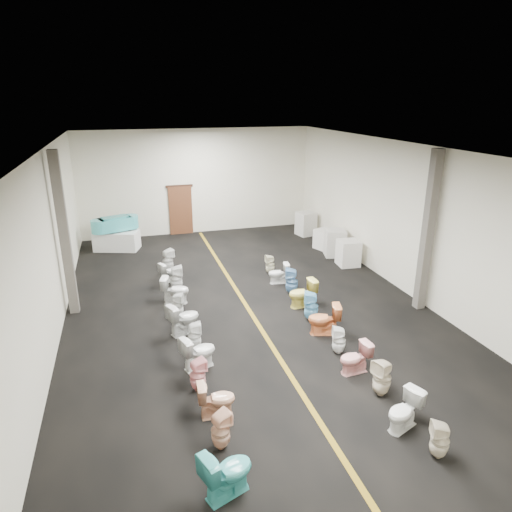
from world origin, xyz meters
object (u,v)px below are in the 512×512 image
at_px(toilet_right_3, 355,358).
at_px(toilet_left_8, 175,290).
at_px(appliance_crate_d, 306,224).
at_px(toilet_right_7, 302,293).
at_px(toilet_left_9, 176,278).
at_px(toilet_right_1, 404,411).
at_px(toilet_left_11, 168,261).
at_px(toilet_right_8, 292,281).
at_px(toilet_right_5, 324,319).
at_px(display_table, 117,241).
at_px(toilet_left_3, 198,375).
at_px(toilet_right_10, 270,265).
at_px(toilet_left_2, 216,399).
at_px(toilet_right_4, 339,340).
at_px(appliance_crate_b, 335,243).
at_px(toilet_left_4, 199,352).
at_px(toilet_left_1, 221,431).
at_px(toilet_left_5, 195,336).
at_px(toilet_right_9, 279,273).
at_px(toilet_left_10, 169,272).
at_px(toilet_right_2, 382,378).
at_px(toilet_right_0, 440,440).
at_px(appliance_crate_a, 348,253).
at_px(toilet_left_6, 184,318).
at_px(toilet_left_0, 227,472).
at_px(toilet_right_6, 311,306).
at_px(appliance_crate_c, 325,239).

bearing_deg(toilet_right_3, toilet_left_8, -149.77).
relative_size(appliance_crate_d, toilet_right_7, 1.24).
distance_m(toilet_left_9, toilet_right_1, 8.12).
distance_m(toilet_left_11, toilet_right_8, 4.55).
distance_m(toilet_left_8, toilet_right_5, 4.50).
bearing_deg(display_table, toilet_left_3, -81.28).
bearing_deg(toilet_right_10, toilet_left_2, -26.35).
xyz_separation_m(toilet_right_3, toilet_right_4, (0.02, 0.82, -0.01)).
distance_m(appliance_crate_b, toilet_left_9, 6.43).
distance_m(toilet_left_4, toilet_left_11, 6.19).
height_order(toilet_left_1, toilet_right_1, toilet_right_1).
distance_m(toilet_left_5, toilet_right_9, 4.66).
relative_size(toilet_left_5, toilet_left_11, 0.85).
distance_m(toilet_left_1, toilet_left_9, 7.02).
height_order(toilet_left_2, toilet_left_8, toilet_left_8).
height_order(toilet_left_10, toilet_right_7, toilet_right_7).
bearing_deg(appliance_crate_b, toilet_right_2, -109.41).
bearing_deg(toilet_right_0, toilet_left_4, -115.76).
relative_size(toilet_right_2, toilet_right_8, 0.97).
xyz_separation_m(appliance_crate_a, toilet_left_3, (-6.41, -5.85, -0.10)).
distance_m(toilet_left_6, toilet_right_8, 3.83).
bearing_deg(toilet_right_2, toilet_left_4, -139.70).
height_order(toilet_left_5, toilet_right_1, toilet_right_1).
bearing_deg(toilet_right_5, toilet_right_3, 13.31).
height_order(toilet_left_3, toilet_left_8, toilet_left_8).
height_order(toilet_left_0, toilet_left_6, toilet_left_0).
height_order(toilet_left_9, toilet_right_7, toilet_left_9).
xyz_separation_m(display_table, toilet_left_10, (1.63, -3.91, -0.04)).
distance_m(toilet_left_0, toilet_right_10, 9.22).
height_order(toilet_right_1, toilet_right_3, toilet_right_1).
distance_m(toilet_left_2, toilet_right_1, 3.45).
bearing_deg(toilet_right_9, toilet_right_5, 6.64).
xyz_separation_m(toilet_left_3, toilet_right_6, (3.46, 2.25, 0.06)).
bearing_deg(appliance_crate_a, toilet_right_4, -119.18).
xyz_separation_m(display_table, toilet_right_9, (5.01, -5.07, -0.03)).
bearing_deg(toilet_left_11, appliance_crate_d, -88.24).
bearing_deg(toilet_right_10, toilet_left_11, -110.29).
bearing_deg(toilet_right_3, appliance_crate_a, 149.16).
bearing_deg(toilet_left_1, toilet_right_1, -121.44).
bearing_deg(display_table, toilet_left_1, -82.07).
height_order(toilet_left_5, toilet_left_6, toilet_left_6).
bearing_deg(toilet_left_6, appliance_crate_d, -63.43).
distance_m(toilet_left_10, toilet_right_9, 3.58).
height_order(toilet_left_2, toilet_right_3, toilet_left_2).
bearing_deg(appliance_crate_b, toilet_left_11, 179.41).
distance_m(toilet_right_0, toilet_right_2, 1.78).
bearing_deg(toilet_left_1, toilet_right_0, -133.32).
xyz_separation_m(appliance_crate_a, toilet_right_10, (-2.95, -0.02, -0.12)).
distance_m(toilet_right_0, toilet_right_6, 5.23).
distance_m(appliance_crate_c, toilet_right_10, 3.57).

